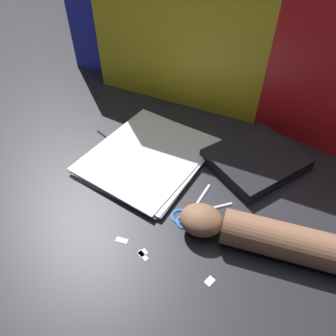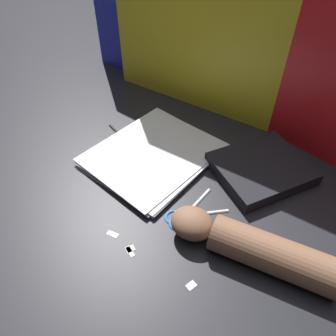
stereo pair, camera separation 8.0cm
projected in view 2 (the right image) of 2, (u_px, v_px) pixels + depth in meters
ground_plane at (164, 186)px, 0.84m from camera, size 6.00×6.00×0.00m
backdrop_panel_left at (181, 19)px, 0.98m from camera, size 0.76×0.06×0.50m
backdrop_panel_center at (251, 27)px, 0.85m from camera, size 0.88×0.14×0.58m
paper_stack at (154, 154)px, 0.91m from camera, size 0.30×0.35×0.02m
book_closed at (261, 169)px, 0.86m from camera, size 0.27×0.29×0.04m
scissors at (186, 215)px, 0.77m from camera, size 0.12×0.16×0.01m
hand_forearm at (254, 247)px, 0.67m from camera, size 0.36×0.17×0.08m
paper_scrap_near at (130, 249)px, 0.71m from camera, size 0.02×0.02×0.00m
paper_scrap_mid at (113, 234)px, 0.73m from camera, size 0.03×0.02×0.00m
paper_scrap_far at (130, 251)px, 0.70m from camera, size 0.03×0.02×0.00m
paper_scrap_side at (191, 285)px, 0.65m from camera, size 0.02×0.02×0.00m
pen at (122, 136)px, 0.98m from camera, size 0.14×0.04×0.01m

